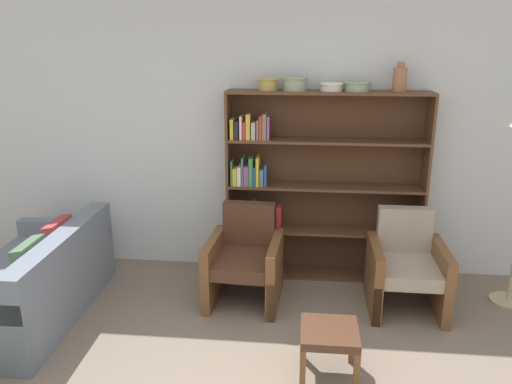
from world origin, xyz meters
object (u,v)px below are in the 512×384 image
at_px(bowl_stoneware, 295,83).
at_px(armchair_cushioned, 406,267).
at_px(bowl_sage, 331,86).
at_px(couch, 32,286).
at_px(vase_tall, 400,79).
at_px(bowl_cream, 357,86).
at_px(bowl_olive, 268,83).
at_px(bookshelf, 307,190).
at_px(armchair_leather, 245,260).
at_px(footstool, 329,337).

height_order(bowl_stoneware, armchair_cushioned, bowl_stoneware).
relative_size(bowl_sage, couch, 0.13).
bearing_deg(vase_tall, armchair_cushioned, -80.47).
xyz_separation_m(bowl_sage, bowl_cream, (0.23, 0.00, 0.01)).
xyz_separation_m(bowl_stoneware, bowl_sage, (0.33, -0.00, -0.03)).
xyz_separation_m(vase_tall, couch, (-3.11, -1.03, -1.68)).
height_order(bowl_cream, couch, bowl_cream).
height_order(bowl_olive, vase_tall, vase_tall).
bearing_deg(bowl_olive, armchair_cushioned, -23.27).
relative_size(vase_tall, couch, 0.15).
distance_m(vase_tall, couch, 3.68).
bearing_deg(bookshelf, armchair_cushioned, -32.67).
bearing_deg(bowl_stoneware, armchair_leather, -126.15).
bearing_deg(couch, bowl_sage, -68.54).
height_order(bowl_stoneware, footstool, bowl_stoneware).
bearing_deg(couch, bowl_olive, -62.78).
xyz_separation_m(bowl_cream, footstool, (-0.25, -1.61, -1.58)).
relative_size(bowl_olive, bowl_stoneware, 0.81).
height_order(bookshelf, armchair_cushioned, bookshelf).
bearing_deg(armchair_leather, couch, 18.57).
bearing_deg(footstool, bowl_sage, 89.38).
height_order(bowl_olive, footstool, bowl_olive).
bearing_deg(armchair_cushioned, bookshelf, -32.14).
distance_m(bowl_olive, bowl_cream, 0.81).
bearing_deg(bowl_cream, armchair_cushioned, -49.65).
bearing_deg(bowl_sage, couch, -157.75).
height_order(bowl_olive, armchair_leather, bowl_olive).
xyz_separation_m(bowl_olive, vase_tall, (1.18, 0.00, 0.05)).
xyz_separation_m(bookshelf, armchair_cushioned, (0.88, -0.57, -0.51)).
xyz_separation_m(bowl_sage, footstool, (-0.02, -1.61, -1.57)).
bearing_deg(bowl_sage, footstool, -90.62).
bearing_deg(couch, armchair_leather, -75.67).
distance_m(bowl_sage, armchair_leather, 1.76).
bearing_deg(vase_tall, bowl_stoneware, 180.00).
bearing_deg(vase_tall, armchair_leather, -157.71).
bearing_deg(vase_tall, bowl_olive, -180.00).
relative_size(bookshelf, couch, 1.12).
height_order(bookshelf, bowl_stoneware, bowl_stoneware).
height_order(armchair_cushioned, footstool, armchair_cushioned).
bearing_deg(bowl_cream, armchair_leather, -150.37).
bearing_deg(armchair_leather, vase_tall, -154.26).
distance_m(bowl_sage, vase_tall, 0.61).
distance_m(bookshelf, vase_tall, 1.33).
bearing_deg(bowl_olive, vase_tall, 0.00).
xyz_separation_m(bookshelf, bowl_stoneware, (-0.14, -0.02, 1.02)).
distance_m(bookshelf, armchair_leather, 0.94).
bearing_deg(armchair_cushioned, bowl_sage, -37.76).
bearing_deg(bookshelf, vase_tall, -1.46).
bearing_deg(bowl_cream, bowl_stoneware, 180.00).
relative_size(bowl_stoneware, vase_tall, 0.91).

